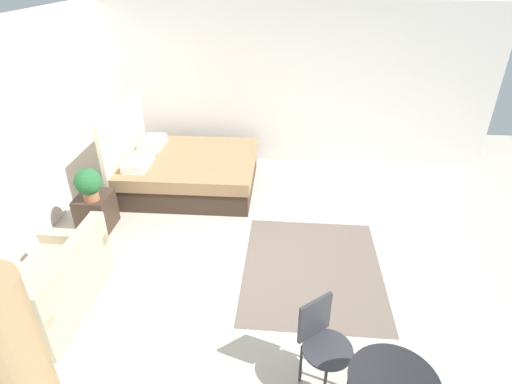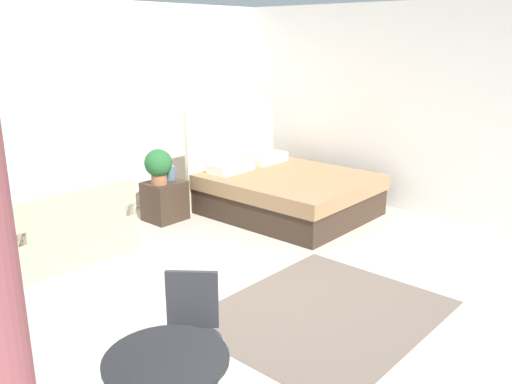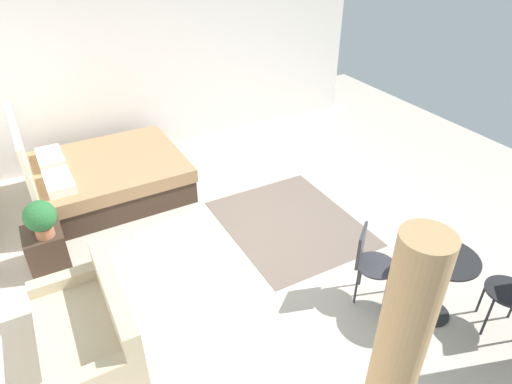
{
  "view_description": "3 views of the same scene",
  "coord_description": "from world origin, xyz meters",
  "px_view_note": "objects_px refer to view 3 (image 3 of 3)",
  "views": [
    {
      "loc": [
        -3.73,
        0.03,
        3.17
      ],
      "look_at": [
        0.27,
        0.38,
        0.89
      ],
      "focal_mm": 29.03,
      "sensor_mm": 36.0,
      "label": 1
    },
    {
      "loc": [
        -3.27,
        -2.53,
        2.22
      ],
      "look_at": [
        0.55,
        0.88,
        0.72
      ],
      "focal_mm": 37.47,
      "sensor_mm": 36.0,
      "label": 2
    },
    {
      "loc": [
        -3.81,
        2.33,
        3.48
      ],
      "look_at": [
        -0.1,
        0.3,
        0.76
      ],
      "focal_mm": 31.31,
      "sensor_mm": 36.0,
      "label": 3
    }
  ],
  "objects_px": {
    "potted_plant": "(40,218)",
    "cafe_chair_near_couch": "(369,258)",
    "couch": "(91,334)",
    "bed": "(104,176)",
    "vase": "(35,221)",
    "balcony_table": "(441,276)",
    "nightstand": "(47,249)"
  },
  "relations": [
    {
      "from": "potted_plant",
      "to": "cafe_chair_near_couch",
      "type": "xyz_separation_m",
      "value": [
        -1.97,
        -2.79,
        -0.22
      ]
    },
    {
      "from": "nightstand",
      "to": "balcony_table",
      "type": "distance_m",
      "value": 4.18
    },
    {
      "from": "nightstand",
      "to": "cafe_chair_near_couch",
      "type": "relative_size",
      "value": 0.59
    },
    {
      "from": "balcony_table",
      "to": "cafe_chair_near_couch",
      "type": "bearing_deg",
      "value": 39.37
    },
    {
      "from": "bed",
      "to": "vase",
      "type": "relative_size",
      "value": 11.91
    },
    {
      "from": "potted_plant",
      "to": "bed",
      "type": "bearing_deg",
      "value": -33.76
    },
    {
      "from": "vase",
      "to": "cafe_chair_near_couch",
      "type": "relative_size",
      "value": 0.2
    },
    {
      "from": "potted_plant",
      "to": "nightstand",
      "type": "bearing_deg",
      "value": 21.96
    },
    {
      "from": "vase",
      "to": "balcony_table",
      "type": "xyz_separation_m",
      "value": [
        -2.72,
        -3.3,
        -0.06
      ]
    },
    {
      "from": "bed",
      "to": "cafe_chair_near_couch",
      "type": "xyz_separation_m",
      "value": [
        -3.28,
        -1.92,
        0.21
      ]
    },
    {
      "from": "couch",
      "to": "potted_plant",
      "type": "relative_size",
      "value": 3.1
    },
    {
      "from": "potted_plant",
      "to": "couch",
      "type": "bearing_deg",
      "value": -173.61
    },
    {
      "from": "bed",
      "to": "nightstand",
      "type": "distance_m",
      "value": 1.52
    },
    {
      "from": "couch",
      "to": "bed",
      "type": "bearing_deg",
      "value": -15.16
    },
    {
      "from": "potted_plant",
      "to": "vase",
      "type": "relative_size",
      "value": 2.54
    },
    {
      "from": "bed",
      "to": "couch",
      "type": "distance_m",
      "value": 2.77
    },
    {
      "from": "bed",
      "to": "cafe_chair_near_couch",
      "type": "bearing_deg",
      "value": -149.69
    },
    {
      "from": "potted_plant",
      "to": "cafe_chair_near_couch",
      "type": "bearing_deg",
      "value": -125.18
    },
    {
      "from": "vase",
      "to": "nightstand",
      "type": "bearing_deg",
      "value": -165.64
    },
    {
      "from": "vase",
      "to": "cafe_chair_near_couch",
      "type": "height_order",
      "value": "cafe_chair_near_couch"
    },
    {
      "from": "bed",
      "to": "potted_plant",
      "type": "relative_size",
      "value": 4.69
    },
    {
      "from": "nightstand",
      "to": "cafe_chair_near_couch",
      "type": "xyz_separation_m",
      "value": [
        -2.07,
        -2.83,
        0.26
      ]
    },
    {
      "from": "bed",
      "to": "nightstand",
      "type": "bearing_deg",
      "value": 142.87
    },
    {
      "from": "nightstand",
      "to": "vase",
      "type": "distance_m",
      "value": 0.35
    },
    {
      "from": "bed",
      "to": "vase",
      "type": "height_order",
      "value": "bed"
    },
    {
      "from": "potted_plant",
      "to": "vase",
      "type": "xyz_separation_m",
      "value": [
        0.22,
        0.07,
        -0.16
      ]
    },
    {
      "from": "bed",
      "to": "vase",
      "type": "distance_m",
      "value": 1.47
    },
    {
      "from": "couch",
      "to": "potted_plant",
      "type": "bearing_deg",
      "value": 6.39
    },
    {
      "from": "nightstand",
      "to": "bed",
      "type": "bearing_deg",
      "value": -37.13
    },
    {
      "from": "couch",
      "to": "vase",
      "type": "height_order",
      "value": "couch"
    },
    {
      "from": "bed",
      "to": "vase",
      "type": "xyz_separation_m",
      "value": [
        -1.09,
        0.95,
        0.28
      ]
    },
    {
      "from": "nightstand",
      "to": "potted_plant",
      "type": "relative_size",
      "value": 1.13
    }
  ]
}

